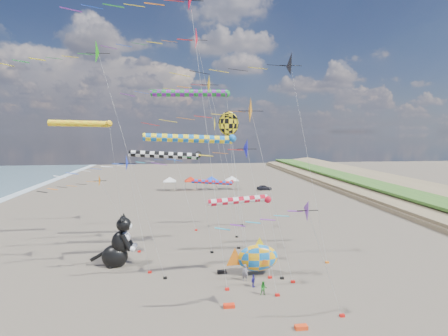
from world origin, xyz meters
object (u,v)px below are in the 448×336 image
Objects in this scene: child_green at (264,288)px; parked_car at (264,188)px; cat_inflatable at (117,240)px; fish_inflatable at (257,258)px; child_blue at (253,281)px; person_adult at (245,273)px.

child_green is 0.34× the size of parked_car.
cat_inflatable is 16.17m from child_green.
parked_car is at bearing 64.25° from cat_inflatable.
child_blue is at bearing -109.39° from fish_inflatable.
cat_inflatable is at bearing 163.53° from fish_inflatable.
fish_inflatable is 4.64× the size of child_blue.
parked_car is at bearing 25.23° from child_blue.
person_adult is at bearing -138.12° from fish_inflatable.
cat_inflatable is 1.55× the size of parked_car.
fish_inflatable is at bearing 167.39° from parked_car.
cat_inflatable is 14.89m from child_blue.
person_adult is 1.49m from child_blue.
fish_inflatable is 2.13m from person_adult.
child_blue is (13.06, -6.80, -2.19)m from cat_inflatable.
child_blue is at bearing -71.59° from person_adult.
cat_inflatable is 1.04× the size of fish_inflatable.
person_adult is 52.03m from parked_car.
person_adult is 1.40× the size of child_blue.
fish_inflatable is 1.49× the size of parked_car.
cat_inflatable is 4.53× the size of child_green.
person_adult is (12.57, -5.42, -1.96)m from cat_inflatable.
child_blue is at bearing 167.13° from parked_car.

